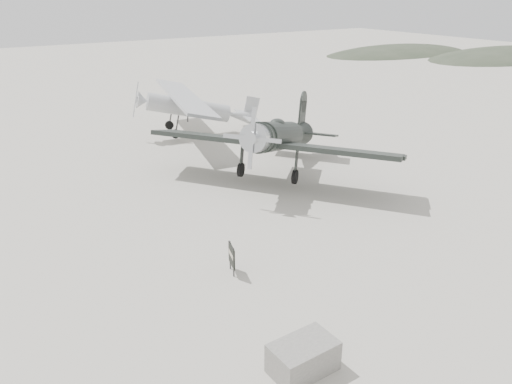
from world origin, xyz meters
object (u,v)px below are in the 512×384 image
at_px(lowwing_monoplane, 280,136).
at_px(sign_board, 232,256).
at_px(equipment_block, 303,357).
at_px(highwing_monoplane, 194,105).

height_order(lowwing_monoplane, sign_board, lowwing_monoplane).
distance_m(equipment_block, sign_board, 5.41).
bearing_deg(lowwing_monoplane, sign_board, -171.51).
xyz_separation_m(lowwing_monoplane, equipment_block, (-8.09, -12.59, -1.79)).
bearing_deg(sign_board, highwing_monoplane, 84.41).
xyz_separation_m(highwing_monoplane, sign_board, (-6.90, -17.05, -1.45)).
bearing_deg(equipment_block, highwing_monoplane, 70.81).
height_order(equipment_block, sign_board, sign_board).
bearing_deg(highwing_monoplane, sign_board, -98.27).
distance_m(lowwing_monoplane, equipment_block, 15.07).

